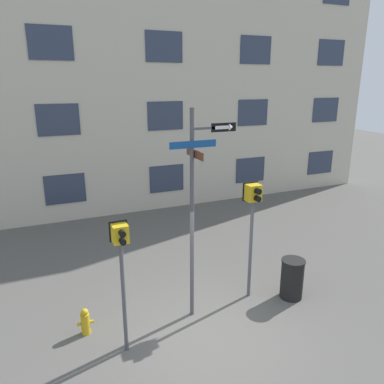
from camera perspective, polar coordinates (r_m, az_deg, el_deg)
The scene contains 7 objects.
ground_plane at distance 8.43m, azimuth 2.10°, elevation -20.97°, with size 60.00×60.00×0.00m, color #595651.
building_facade at distance 14.79m, azimuth -12.57°, elevation 20.96°, with size 24.00×0.64×12.71m.
street_sign_pole at distance 7.84m, azimuth 0.56°, elevation -1.36°, with size 1.48×0.82×4.64m.
pedestrian_signal_left at distance 7.09m, azimuth -10.71°, elevation -9.50°, with size 0.34×0.40×2.69m.
pedestrian_signal_right at distance 8.80m, azimuth 9.23°, elevation -2.61°, with size 0.39×0.40×2.90m.
fire_hydrant at distance 8.61m, azimuth -15.95°, elevation -18.46°, with size 0.34×0.18×0.59m.
trash_bin at distance 9.68m, azimuth 15.00°, elevation -12.63°, with size 0.58×0.58×1.00m.
Camera 1 is at (-2.88, -6.03, 5.14)m, focal length 35.00 mm.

